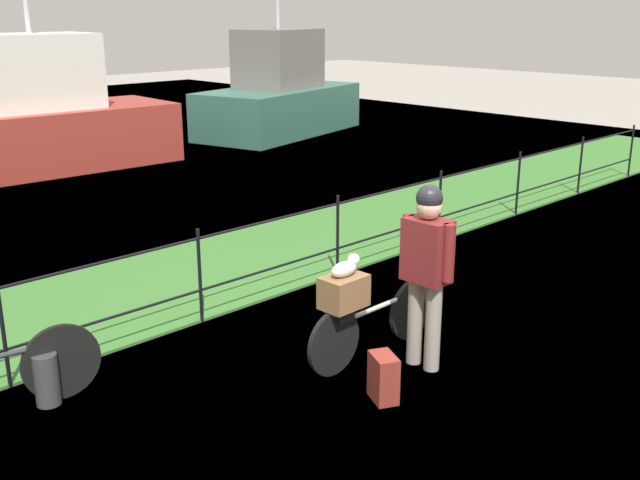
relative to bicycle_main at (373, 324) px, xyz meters
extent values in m
plane|color=gray|center=(0.33, -0.45, -0.32)|extent=(60.00, 60.00, 0.00)
cube|color=#38702D|center=(0.33, 2.95, -0.31)|extent=(27.00, 2.40, 0.03)
cylinder|color=black|center=(-2.67, 1.76, 0.18)|extent=(0.04, 0.04, 1.00)
cylinder|color=black|center=(-0.67, 1.76, 0.18)|extent=(0.04, 0.04, 1.00)
cylinder|color=black|center=(1.33, 1.76, 0.18)|extent=(0.04, 0.04, 1.00)
cylinder|color=black|center=(3.33, 1.76, 0.18)|extent=(0.04, 0.04, 1.00)
cylinder|color=black|center=(5.33, 1.76, 0.18)|extent=(0.04, 0.04, 1.00)
cylinder|color=black|center=(7.33, 1.76, 0.18)|extent=(0.04, 0.04, 1.00)
cylinder|color=black|center=(9.33, 1.76, 0.18)|extent=(0.04, 0.04, 1.00)
cylinder|color=black|center=(0.33, 1.76, 0.03)|extent=(18.00, 0.03, 0.03)
cylinder|color=black|center=(0.33, 1.76, 0.58)|extent=(18.00, 0.03, 0.03)
cylinder|color=black|center=(0.56, 0.00, -0.02)|extent=(0.61, 0.05, 0.61)
cylinder|color=black|center=(-0.52, 0.00, -0.02)|extent=(0.61, 0.05, 0.61)
cylinder|color=#BCB7B2|center=(0.02, 0.00, 0.15)|extent=(0.84, 0.05, 0.04)
cube|color=black|center=(-0.40, 0.00, 0.18)|extent=(0.20, 0.09, 0.06)
cube|color=slate|center=(-0.40, 0.00, 0.27)|extent=(0.36, 0.16, 0.02)
cube|color=brown|center=(-0.40, 0.00, 0.43)|extent=(0.40, 0.28, 0.29)
ellipsoid|color=silver|center=(-0.40, 0.00, 0.63)|extent=(0.28, 0.14, 0.13)
sphere|color=silver|center=(-0.28, 0.00, 0.69)|extent=(0.11, 0.11, 0.11)
cylinder|color=gray|center=(0.18, -0.35, 0.09)|extent=(0.14, 0.14, 0.82)
cylinder|color=gray|center=(0.18, -0.55, 0.09)|extent=(0.14, 0.14, 0.82)
cube|color=maroon|center=(0.18, -0.45, 0.78)|extent=(0.26, 0.40, 0.56)
cylinder|color=maroon|center=(0.17, -0.23, 0.80)|extent=(0.10, 0.10, 0.50)
cylinder|color=maroon|center=(0.18, -0.67, 0.80)|extent=(0.10, 0.10, 0.50)
sphere|color=tan|center=(0.18, -0.45, 1.17)|extent=(0.22, 0.22, 0.22)
sphere|color=black|center=(0.18, -0.45, 1.24)|extent=(0.23, 0.23, 0.23)
cube|color=maroon|center=(-0.55, -0.61, -0.12)|extent=(0.29, 0.33, 0.40)
cylinder|color=#38383D|center=(-2.56, 1.26, -0.10)|extent=(0.20, 0.20, 0.44)
cylinder|color=black|center=(-2.42, 1.27, 0.00)|extent=(0.65, 0.15, 0.65)
cube|color=#9E3328|center=(1.59, 10.31, 0.28)|extent=(5.36, 2.34, 1.20)
cube|color=silver|center=(1.59, 10.31, 1.60)|extent=(2.39, 1.57, 1.44)
cube|color=#336656|center=(8.01, 10.41, 0.26)|extent=(5.05, 3.24, 1.16)
cube|color=slate|center=(8.01, 10.41, 1.56)|extent=(2.36, 1.97, 1.45)
camera|label=1|loc=(-4.79, -4.21, 2.78)|focal=42.07mm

